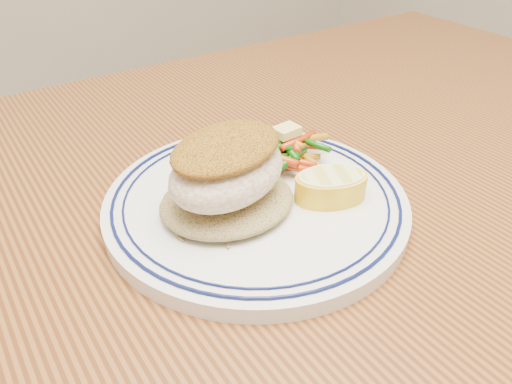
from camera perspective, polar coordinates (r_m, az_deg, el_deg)
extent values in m
cube|color=#532A10|center=(0.45, -3.22, -7.79)|extent=(1.50, 0.90, 0.04)
cylinder|color=#532A10|center=(1.27, 14.77, 0.64)|extent=(0.07, 0.07, 0.71)
cylinder|color=silver|center=(0.47, 0.00, -1.27)|extent=(0.28, 0.28, 0.01)
torus|color=#0A113F|center=(0.46, 0.00, -0.41)|extent=(0.26, 0.26, 0.00)
torus|color=#0A113F|center=(0.46, 0.00, -0.41)|extent=(0.24, 0.24, 0.00)
ellipsoid|color=olive|center=(0.44, -3.33, -0.67)|extent=(0.12, 0.11, 0.02)
ellipsoid|color=beige|center=(0.42, -3.30, 2.35)|extent=(0.13, 0.11, 0.05)
ellipsoid|color=#936217|center=(0.41, -3.42, 5.12)|extent=(0.13, 0.11, 0.02)
cylinder|color=#0E4D09|center=(0.51, 2.98, 3.59)|extent=(0.02, 0.05, 0.01)
cylinder|color=#0E4D09|center=(0.52, 0.06, 4.14)|extent=(0.06, 0.01, 0.01)
cylinder|color=#A97812|center=(0.53, 2.98, 5.20)|extent=(0.04, 0.04, 0.01)
cylinder|color=red|center=(0.51, 3.97, 3.67)|extent=(0.03, 0.06, 0.01)
cylinder|color=red|center=(0.50, 3.26, 3.43)|extent=(0.04, 0.03, 0.01)
cylinder|color=#A97812|center=(0.51, 0.23, 3.81)|extent=(0.05, 0.04, 0.01)
cylinder|color=#A97812|center=(0.50, 6.55, 3.35)|extent=(0.01, 0.05, 0.01)
cylinder|color=#A97812|center=(0.51, 4.63, 4.23)|extent=(0.04, 0.03, 0.01)
cylinder|color=red|center=(0.49, 4.36, 2.85)|extent=(0.04, 0.05, 0.01)
cylinder|color=#A97812|center=(0.53, 4.22, 5.21)|extent=(0.06, 0.02, 0.01)
cylinder|color=#0E4D09|center=(0.53, 2.11, 5.95)|extent=(0.02, 0.06, 0.01)
cylinder|color=#0E4D09|center=(0.50, 1.12, 3.52)|extent=(0.06, 0.03, 0.01)
cylinder|color=red|center=(0.51, 0.13, 4.77)|extent=(0.02, 0.06, 0.01)
cylinder|color=#A97812|center=(0.49, 1.99, 3.33)|extent=(0.06, 0.03, 0.01)
cylinder|color=#0E4D09|center=(0.52, 0.06, 5.34)|extent=(0.05, 0.01, 0.01)
cylinder|color=red|center=(0.52, -0.20, 5.13)|extent=(0.05, 0.02, 0.01)
cylinder|color=#0E4D09|center=(0.49, 4.17, 3.91)|extent=(0.05, 0.03, 0.01)
cylinder|color=#0E4D09|center=(0.50, 1.35, 3.95)|extent=(0.04, 0.03, 0.01)
cylinder|color=red|center=(0.52, 4.49, 5.43)|extent=(0.04, 0.05, 0.01)
cylinder|color=#A97812|center=(0.53, 5.38, 6.02)|extent=(0.05, 0.04, 0.02)
cylinder|color=red|center=(0.50, 2.00, 4.11)|extent=(0.02, 0.06, 0.01)
cylinder|color=red|center=(0.53, 3.35, 6.27)|extent=(0.02, 0.05, 0.01)
cylinder|color=#0E4D09|center=(0.52, 0.27, 5.84)|extent=(0.06, 0.02, 0.01)
cylinder|color=red|center=(0.52, 4.23, 6.01)|extent=(0.03, 0.05, 0.01)
cylinder|color=#0E4D09|center=(0.50, 3.60, 5.04)|extent=(0.02, 0.05, 0.01)
cylinder|color=#0E4D09|center=(0.52, 6.12, 5.67)|extent=(0.01, 0.06, 0.01)
cylinder|color=#0E4D09|center=(0.50, 2.39, 5.00)|extent=(0.05, 0.03, 0.01)
cylinder|color=#A97812|center=(0.52, 3.43, 6.20)|extent=(0.01, 0.05, 0.01)
cylinder|color=#0E4D09|center=(0.51, 0.98, 5.51)|extent=(0.03, 0.06, 0.01)
cylinder|color=red|center=(0.51, 4.85, 5.88)|extent=(0.05, 0.02, 0.01)
cube|color=#EEDF74|center=(0.51, 3.51, 6.97)|extent=(0.03, 0.02, 0.01)
torus|color=white|center=(0.45, 8.66, 1.87)|extent=(0.08, 0.08, 0.00)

